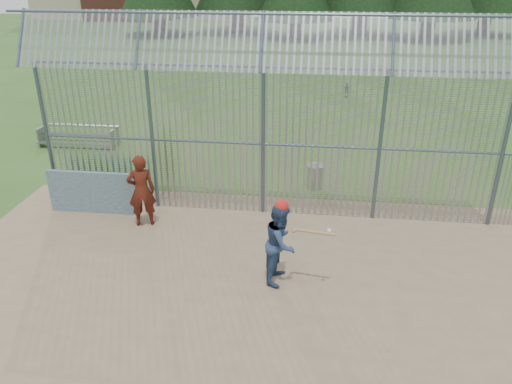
# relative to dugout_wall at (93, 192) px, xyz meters

# --- Properties ---
(ground) EXTENTS (120.00, 120.00, 0.00)m
(ground) POSITION_rel_dugout_wall_xyz_m (4.60, -2.90, -0.62)
(ground) COLOR #2D511E
(ground) RESTS_ON ground
(dirt_infield) EXTENTS (14.00, 10.00, 0.02)m
(dirt_infield) POSITION_rel_dugout_wall_xyz_m (4.60, -3.40, -0.61)
(dirt_infield) COLOR #756047
(dirt_infield) RESTS_ON ground
(dugout_wall) EXTENTS (2.50, 0.12, 1.20)m
(dugout_wall) POSITION_rel_dugout_wall_xyz_m (0.00, 0.00, 0.00)
(dugout_wall) COLOR #38566B
(dugout_wall) RESTS_ON dirt_infield
(batter) EXTENTS (0.82, 0.97, 1.78)m
(batter) POSITION_rel_dugout_wall_xyz_m (5.34, -2.58, 0.29)
(batter) COLOR navy
(batter) RESTS_ON dirt_infield
(onlooker) EXTENTS (0.82, 0.67, 1.94)m
(onlooker) POSITION_rel_dugout_wall_xyz_m (1.58, -0.51, 0.37)
(onlooker) COLOR maroon
(onlooker) RESTS_ON dirt_infield
(bg_kid_seated) EXTENTS (0.45, 0.20, 0.77)m
(bg_kid_seated) POSITION_rel_dugout_wall_xyz_m (7.45, 14.22, -0.24)
(bg_kid_seated) COLOR slate
(bg_kid_seated) RESTS_ON ground
(batting_gear) EXTENTS (1.27, 0.53, 0.66)m
(batting_gear) POSITION_rel_dugout_wall_xyz_m (5.46, -2.61, 1.08)
(batting_gear) COLOR red
(batting_gear) RESTS_ON ground
(trash_can) EXTENTS (0.56, 0.56, 0.82)m
(trash_can) POSITION_rel_dugout_wall_xyz_m (6.01, 2.47, -0.24)
(trash_can) COLOR #92959A
(trash_can) RESTS_ON ground
(bleacher) EXTENTS (3.00, 0.95, 0.72)m
(bleacher) POSITION_rel_dugout_wall_xyz_m (-2.94, 5.33, -0.21)
(bleacher) COLOR slate
(bleacher) RESTS_ON ground
(backstop_fence) EXTENTS (20.09, 0.81, 5.30)m
(backstop_fence) POSITION_rel_dugout_wall_xyz_m (6.41, 0.53, 1.74)
(backstop_fence) COLOR #47566B
(backstop_fence) RESTS_ON ground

